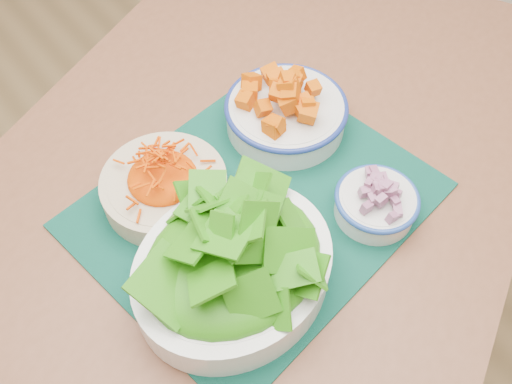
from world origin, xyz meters
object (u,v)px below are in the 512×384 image
lettuce_bowl (233,259)px  onion_bowl (377,201)px  squash_bowl (286,106)px  placemat (256,204)px  carrot_bowl (164,183)px  table (257,200)px

lettuce_bowl → onion_bowl: lettuce_bowl is taller
squash_bowl → placemat: bearing=-145.2°
onion_bowl → carrot_bowl: bearing=136.2°
table → carrot_bowl: size_ratio=6.74×
placemat → squash_bowl: (0.14, 0.10, 0.05)m
carrot_bowl → lettuce_bowl: bearing=-92.1°
table → squash_bowl: squash_bowl is taller
onion_bowl → placemat: bearing=136.5°
table → lettuce_bowl: lettuce_bowl is taller
placemat → onion_bowl: bearing=-51.5°
table → lettuce_bowl: 0.27m
squash_bowl → onion_bowl: bearing=-92.6°
table → squash_bowl: (0.09, 0.04, 0.15)m
placemat → onion_bowl: onion_bowl is taller
carrot_bowl → squash_bowl: squash_bowl is taller
table → onion_bowl: size_ratio=11.48×
carrot_bowl → onion_bowl: (0.23, -0.22, -0.00)m
carrot_bowl → lettuce_bowl: lettuce_bowl is taller
placemat → carrot_bowl: 0.14m
table → placemat: size_ratio=2.95×
table → onion_bowl: (0.08, -0.18, 0.13)m
table → carrot_bowl: 0.20m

